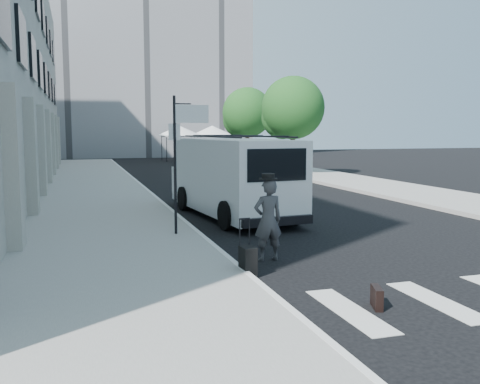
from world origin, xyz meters
TOP-DOWN VIEW (x-y plane):
  - ground at (0.00, 0.00)m, footprint 120.00×120.00m
  - sidewalk_left at (-4.25, 16.00)m, footprint 4.50×48.00m
  - sidewalk_right at (9.00, 20.00)m, footprint 4.00×56.00m
  - building_far at (2.00, 50.00)m, footprint 22.00×12.00m
  - sign_pole at (-2.36, 3.20)m, footprint 1.03×0.07m
  - tree_near at (7.50, 20.15)m, footprint 3.80×3.83m
  - tree_far at (7.50, 29.15)m, footprint 3.80×3.83m
  - tent_left at (4.00, 38.00)m, footprint 4.00×4.00m
  - tent_right at (7.20, 38.50)m, footprint 4.00×4.00m
  - businessman at (-1.11, 0.42)m, footprint 0.67×0.46m
  - briefcase at (-0.52, -3.00)m, footprint 0.26×0.45m
  - suitcase at (-1.90, -0.64)m, footprint 0.27×0.41m
  - cargo_van at (-0.18, 6.35)m, footprint 2.88×6.88m
  - parked_car_a at (6.16, 20.42)m, footprint 1.93×4.59m
  - parked_car_b at (5.00, 26.48)m, footprint 1.54×4.30m
  - parked_car_c at (6.80, 28.98)m, footprint 2.57×5.83m

SIDE VIEW (x-z plane):
  - ground at x=0.00m, z-range 0.00..0.00m
  - sidewalk_left at x=-4.25m, z-range 0.00..0.15m
  - sidewalk_right at x=9.00m, z-range 0.00..0.15m
  - briefcase at x=-0.52m, z-range 0.00..0.34m
  - suitcase at x=-1.90m, z-range -0.26..0.85m
  - parked_car_b at x=5.00m, z-range 0.00..1.41m
  - parked_car_a at x=6.16m, z-range 0.00..1.55m
  - parked_car_c at x=6.80m, z-range 0.00..1.67m
  - businessman at x=-1.11m, z-range 0.00..1.76m
  - cargo_van at x=-0.18m, z-range 0.04..2.54m
  - sign_pole at x=-2.36m, z-range 0.90..4.40m
  - tent_left at x=4.00m, z-range 1.11..4.31m
  - tent_right at x=7.20m, z-range 1.11..4.31m
  - tree_near at x=7.50m, z-range 0.96..6.99m
  - tree_far at x=7.50m, z-range 0.96..6.99m
  - building_far at x=2.00m, z-range 0.00..25.00m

